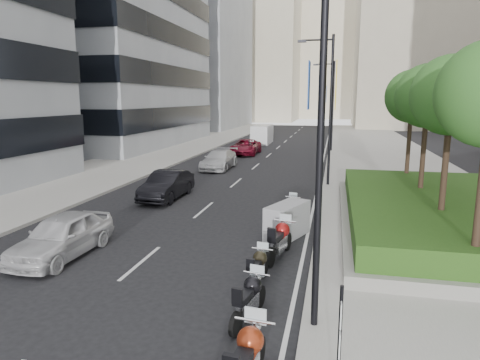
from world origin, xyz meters
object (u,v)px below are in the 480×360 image
(motorcycle_5, at_px, (287,221))
(car_a, at_px, (62,236))
(parking_sign, at_px, (339,347))
(car_c, at_px, (219,159))
(motorcycle_2, at_px, (249,299))
(motorcycle_3, at_px, (258,268))
(lamp_post_0, at_px, (314,111))
(motorcycle_6, at_px, (289,210))
(delivery_van, at_px, (262,135))
(car_b, at_px, (167,185))
(car_d, at_px, (246,147))
(lamp_post_2, at_px, (331,101))
(lamp_post_1, at_px, (328,103))
(motorcycle_4, at_px, (280,240))

(motorcycle_5, distance_m, car_a, 8.16)
(parking_sign, distance_m, car_c, 26.69)
(motorcycle_2, height_order, motorcycle_3, motorcycle_2)
(lamp_post_0, distance_m, motorcycle_6, 10.01)
(parking_sign, height_order, motorcycle_6, parking_sign)
(parking_sign, xyz_separation_m, delivery_van, (-8.76, 44.55, -0.42))
(car_b, bearing_deg, car_d, 89.70)
(motorcycle_3, distance_m, delivery_van, 39.99)
(motorcycle_6, bearing_deg, lamp_post_2, 9.91)
(car_b, distance_m, car_d, 19.34)
(motorcycle_2, relative_size, car_d, 0.40)
(car_d, bearing_deg, motorcycle_6, -73.44)
(motorcycle_3, bearing_deg, car_d, 19.58)
(lamp_post_1, height_order, motorcycle_2, lamp_post_1)
(lamp_post_2, bearing_deg, lamp_post_1, -90.00)
(motorcycle_3, distance_m, car_c, 21.13)
(car_c, bearing_deg, car_a, -90.02)
(delivery_van, bearing_deg, lamp_post_1, -72.28)
(motorcycle_2, distance_m, car_c, 23.07)
(parking_sign, xyz_separation_m, car_d, (-8.63, 34.19, -0.73))
(car_d, bearing_deg, motorcycle_3, -77.47)
(lamp_post_0, xyz_separation_m, car_d, (-7.97, 31.19, -4.34))
(car_b, bearing_deg, car_c, 90.00)
(motorcycle_4, relative_size, car_c, 0.47)
(lamp_post_1, xyz_separation_m, lamp_post_2, (0.00, 18.00, 0.00))
(lamp_post_2, bearing_deg, car_a, -104.84)
(lamp_post_2, relative_size, motorcycle_5, 3.76)
(motorcycle_6, bearing_deg, parking_sign, -157.41)
(delivery_van, bearing_deg, lamp_post_0, -79.51)
(car_a, height_order, car_d, car_a)
(motorcycle_4, xyz_separation_m, car_d, (-6.75, 26.76, 0.10))
(motorcycle_3, xyz_separation_m, motorcycle_5, (0.35, 4.54, 0.15))
(motorcycle_5, bearing_deg, car_b, 75.40)
(motorcycle_5, height_order, car_c, car_c)
(lamp_post_0, bearing_deg, motorcycle_3, 126.52)
(motorcycle_6, height_order, car_a, car_a)
(lamp_post_2, height_order, motorcycle_6, lamp_post_2)
(motorcycle_5, bearing_deg, lamp_post_0, -147.89)
(motorcycle_6, xyz_separation_m, delivery_van, (-6.74, 32.73, 0.48))
(lamp_post_0, relative_size, motorcycle_6, 4.38)
(lamp_post_0, relative_size, car_c, 1.79)
(parking_sign, relative_size, car_c, 0.50)
(lamp_post_0, relative_size, motorcycle_2, 4.34)
(lamp_post_2, relative_size, car_b, 1.99)
(parking_sign, bearing_deg, motorcycle_5, 100.95)
(lamp_post_0, xyz_separation_m, motorcycle_6, (-1.36, 8.83, -4.51))
(car_a, bearing_deg, car_d, 90.37)
(lamp_post_0, height_order, parking_sign, lamp_post_0)
(car_b, height_order, car_c, car_b)
(car_a, relative_size, delivery_van, 0.82)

